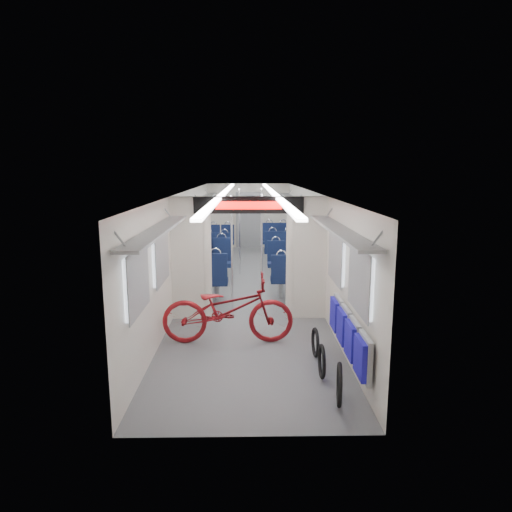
# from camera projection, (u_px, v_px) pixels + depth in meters

# --- Properties ---
(carriage) EXTENTS (12.00, 12.02, 2.31)m
(carriage) POSITION_uv_depth(u_px,v_px,m) (249.00, 228.00, 10.19)
(carriage) COLOR #515456
(carriage) RESTS_ON ground
(bicycle) EXTENTS (2.13, 0.77, 1.11)m
(bicycle) POSITION_uv_depth(u_px,v_px,m) (228.00, 309.00, 7.39)
(bicycle) COLOR maroon
(bicycle) RESTS_ON ground
(flip_bench) EXTENTS (0.12, 2.13, 0.55)m
(flip_bench) POSITION_uv_depth(u_px,v_px,m) (348.00, 333.00, 6.25)
(flip_bench) COLOR gray
(flip_bench) RESTS_ON carriage
(bike_hoop_a) EXTENTS (0.13, 0.54, 0.54)m
(bike_hoop_a) POSITION_uv_depth(u_px,v_px,m) (339.00, 386.00, 5.43)
(bike_hoop_a) COLOR black
(bike_hoop_a) RESTS_ON ground
(bike_hoop_b) EXTENTS (0.06, 0.48, 0.47)m
(bike_hoop_b) POSITION_uv_depth(u_px,v_px,m) (322.00, 363.00, 6.16)
(bike_hoop_b) COLOR black
(bike_hoop_b) RESTS_ON ground
(bike_hoop_c) EXTENTS (0.07, 0.45, 0.45)m
(bike_hoop_c) POSITION_uv_depth(u_px,v_px,m) (315.00, 344.00, 6.87)
(bike_hoop_c) COLOR black
(bike_hoop_c) RESTS_ON ground
(seat_bay_near_left) EXTENTS (0.96, 2.32, 1.18)m
(seat_bay_near_left) POSITION_uv_depth(u_px,v_px,m) (209.00, 265.00, 10.74)
(seat_bay_near_left) COLOR #0C1536
(seat_bay_near_left) RESTS_ON ground
(seat_bay_near_right) EXTENTS (0.91, 2.07, 1.10)m
(seat_bay_near_right) POSITION_uv_depth(u_px,v_px,m) (288.00, 266.00, 10.82)
(seat_bay_near_right) COLOR #0C1536
(seat_bay_near_right) RESTS_ON ground
(seat_bay_far_left) EXTENTS (0.90, 2.04, 1.09)m
(seat_bay_far_left) POSITION_uv_depth(u_px,v_px,m) (219.00, 242.00, 14.29)
(seat_bay_far_left) COLOR #0C1536
(seat_bay_far_left) RESTS_ON ground
(seat_bay_far_right) EXTENTS (0.94, 2.21, 1.14)m
(seat_bay_far_right) POSITION_uv_depth(u_px,v_px,m) (278.00, 241.00, 14.37)
(seat_bay_far_right) COLOR #0C1536
(seat_bay_far_right) RESTS_ON ground
(stanchion_near_left) EXTENTS (0.04, 0.04, 2.30)m
(stanchion_near_left) POSITION_uv_depth(u_px,v_px,m) (232.00, 253.00, 9.05)
(stanchion_near_left) COLOR silver
(stanchion_near_left) RESTS_ON ground
(stanchion_near_right) EXTENTS (0.04, 0.04, 2.30)m
(stanchion_near_right) POSITION_uv_depth(u_px,v_px,m) (261.00, 250.00, 9.43)
(stanchion_near_right) COLOR silver
(stanchion_near_right) RESTS_ON ground
(stanchion_far_left) EXTENTS (0.05, 0.05, 2.30)m
(stanchion_far_left) POSITION_uv_depth(u_px,v_px,m) (240.00, 232.00, 12.11)
(stanchion_far_left) COLOR silver
(stanchion_far_left) RESTS_ON ground
(stanchion_far_right) EXTENTS (0.04, 0.04, 2.30)m
(stanchion_far_right) POSITION_uv_depth(u_px,v_px,m) (261.00, 230.00, 12.44)
(stanchion_far_right) COLOR silver
(stanchion_far_right) RESTS_ON ground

